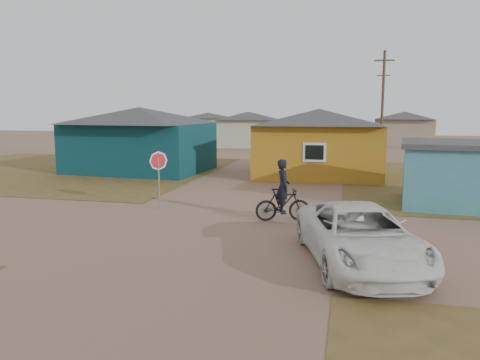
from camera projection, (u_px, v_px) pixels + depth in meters
ground at (207, 235)px, 14.62m from camera, size 120.00×120.00×0.00m
grass_nw at (59, 169)px, 30.28m from camera, size 20.00×18.00×0.00m
house_teal at (140, 139)px, 29.22m from camera, size 8.93×7.08×4.00m
house_yellow at (318, 142)px, 27.23m from camera, size 7.72×6.76×3.90m
house_pale_west at (248, 129)px, 48.42m from camera, size 7.04×6.15×3.60m
house_beige_east at (404, 128)px, 50.60m from camera, size 6.95×6.05×3.60m
house_pale_north at (208, 125)px, 61.78m from camera, size 6.28×5.81×3.40m
utility_pole_near at (382, 105)px, 33.71m from camera, size 1.40×0.20×8.00m
utility_pole_far at (382, 106)px, 48.89m from camera, size 1.40×0.20×8.00m
stop_sign at (159, 166)px, 18.13m from camera, size 0.70×0.33×2.28m
cyclist at (283, 199)px, 16.33m from camera, size 2.00×1.10×2.18m
vehicle at (360, 236)px, 11.73m from camera, size 3.80×5.79×1.48m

